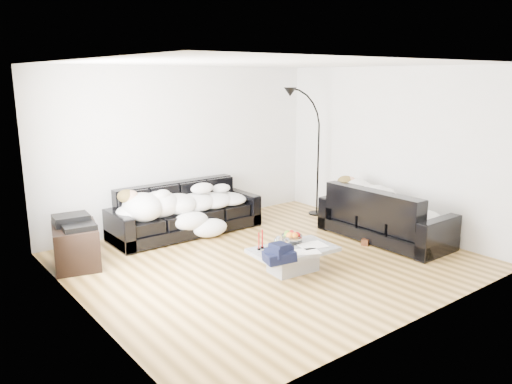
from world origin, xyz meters
TOP-DOWN VIEW (x-y plane):
  - ground at (0.00, 0.00)m, footprint 5.00×5.00m
  - wall_back at (0.00, 2.25)m, footprint 5.00×0.02m
  - wall_left at (-2.50, 0.00)m, footprint 0.02×4.50m
  - wall_right at (2.50, 0.00)m, footprint 0.02×4.50m
  - ceiling at (0.00, 0.00)m, footprint 5.00×5.00m
  - sofa_back at (-0.29, 1.73)m, footprint 2.40×0.83m
  - sofa_right at (1.96, -0.38)m, footprint 0.86×2.01m
  - sleeper_back at (-0.29, 1.68)m, footprint 2.03×0.70m
  - sleeper_right at (1.96, -0.38)m, footprint 0.73×1.73m
  - teal_cushion at (1.90, 0.24)m, footprint 0.42×0.38m
  - coffee_table at (-0.01, -0.49)m, footprint 1.13×0.72m
  - fruit_bowl at (0.12, -0.32)m, footprint 0.31×0.31m
  - wine_glass_a at (-0.19, -0.41)m, footprint 0.08×0.08m
  - wine_glass_b at (-0.28, -0.48)m, footprint 0.09×0.09m
  - wine_glass_c at (-0.10, -0.48)m, footprint 0.07×0.07m
  - candle_left at (-0.40, -0.28)m, footprint 0.05×0.05m
  - candle_right at (-0.33, -0.26)m, footprint 0.05×0.05m
  - newspaper_a at (0.25, -0.57)m, footprint 0.39×0.33m
  - newspaper_b at (0.02, -0.70)m, footprint 0.38×0.33m
  - navy_jacket at (-0.45, -0.74)m, footprint 0.39×0.34m
  - shoes at (1.67, -0.29)m, footprint 0.54×0.44m
  - av_cabinet at (-2.14, 1.41)m, footprint 0.72×0.90m
  - stereo at (-2.14, 1.41)m, footprint 0.47×0.39m
  - floor_lamp at (2.16, 1.28)m, footprint 0.75×0.36m

SIDE VIEW (x-z plane):
  - ground at x=0.00m, z-range 0.00..0.00m
  - shoes at x=1.67m, z-range 0.00..0.11m
  - coffee_table at x=-0.01m, z-range 0.00..0.31m
  - av_cabinet at x=-2.14m, z-range 0.00..0.55m
  - newspaper_a at x=0.25m, z-range 0.32..0.32m
  - newspaper_b at x=0.02m, z-range 0.32..0.33m
  - wine_glass_c at x=-0.10m, z-range 0.31..0.47m
  - sofa_back at x=-0.29m, z-range 0.00..0.78m
  - fruit_bowl at x=0.12m, z-range 0.31..0.48m
  - wine_glass_a at x=-0.19m, z-range 0.31..0.49m
  - sofa_right at x=1.96m, z-range 0.00..0.82m
  - wine_glass_b at x=-0.28m, z-range 0.31..0.50m
  - candle_left at x=-0.40m, z-range 0.31..0.54m
  - candle_right at x=-0.33m, z-range 0.31..0.56m
  - navy_jacket at x=-0.45m, z-range 0.39..0.58m
  - stereo at x=-2.14m, z-range 0.55..0.68m
  - sleeper_back at x=-0.29m, z-range 0.42..0.83m
  - sleeper_right at x=1.96m, z-range 0.42..0.84m
  - teal_cushion at x=1.90m, z-range 0.62..0.82m
  - floor_lamp at x=2.16m, z-range 0.00..2.00m
  - wall_back at x=0.00m, z-range 0.00..2.60m
  - wall_left at x=-2.50m, z-range 0.00..2.60m
  - wall_right at x=2.50m, z-range 0.00..2.60m
  - ceiling at x=0.00m, z-range 2.60..2.60m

